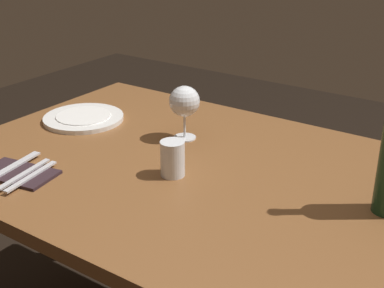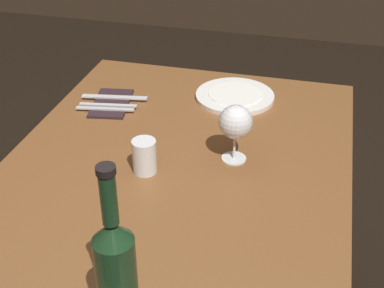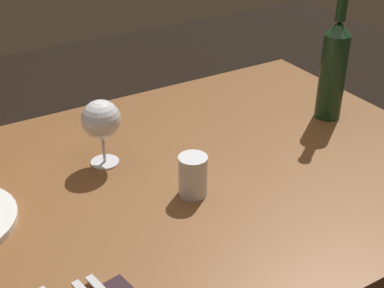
# 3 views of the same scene
# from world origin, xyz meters

# --- Properties ---
(dining_table) EXTENTS (1.30, 0.90, 0.74)m
(dining_table) POSITION_xyz_m (0.00, 0.00, 0.65)
(dining_table) COLOR brown
(dining_table) RESTS_ON ground
(wine_glass_left) EXTENTS (0.09, 0.09, 0.16)m
(wine_glass_left) POSITION_xyz_m (0.12, -0.14, 0.85)
(wine_glass_left) COLOR white
(wine_glass_left) RESTS_ON dining_table
(wine_bottle) EXTENTS (0.07, 0.07, 0.37)m
(wine_bottle) POSITION_xyz_m (-0.49, -0.06, 0.88)
(wine_bottle) COLOR #19381E
(wine_bottle) RESTS_ON dining_table
(water_tumbler) EXTENTS (0.06, 0.06, 0.09)m
(water_tumbler) POSITION_xyz_m (0.01, 0.07, 0.78)
(water_tumbler) COLOR white
(water_tumbler) RESTS_ON dining_table
(dinner_plate) EXTENTS (0.25, 0.25, 0.02)m
(dinner_plate) POSITION_xyz_m (0.47, -0.08, 0.75)
(dinner_plate) COLOR white
(dinner_plate) RESTS_ON dining_table
(folded_napkin) EXTENTS (0.21, 0.14, 0.01)m
(folded_napkin) POSITION_xyz_m (0.33, 0.29, 0.74)
(folded_napkin) COLOR #2D1E23
(folded_napkin) RESTS_ON dining_table
(fork_inner) EXTENTS (0.04, 0.18, 0.00)m
(fork_inner) POSITION_xyz_m (0.30, 0.29, 0.75)
(fork_inner) COLOR silver
(fork_inner) RESTS_ON folded_napkin
(fork_outer) EXTENTS (0.04, 0.18, 0.00)m
(fork_outer) POSITION_xyz_m (0.28, 0.29, 0.75)
(fork_outer) COLOR silver
(fork_outer) RESTS_ON folded_napkin
(table_knife) EXTENTS (0.05, 0.21, 0.00)m
(table_knife) POSITION_xyz_m (0.36, 0.29, 0.75)
(table_knife) COLOR silver
(table_knife) RESTS_ON folded_napkin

